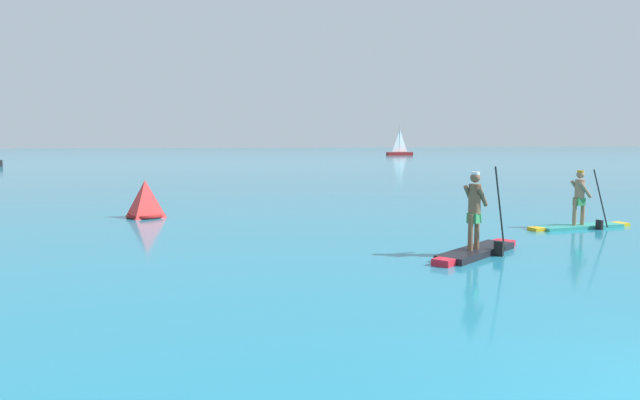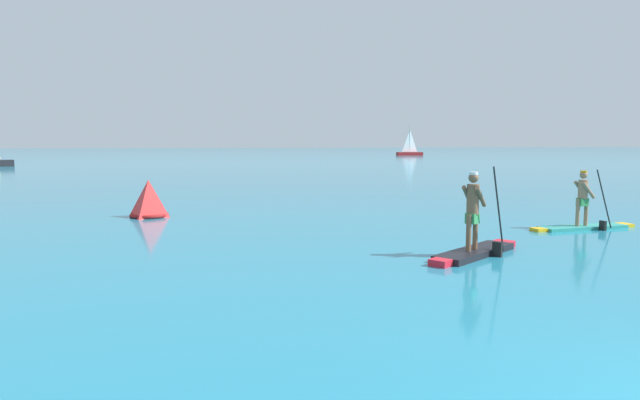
# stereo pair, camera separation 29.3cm
# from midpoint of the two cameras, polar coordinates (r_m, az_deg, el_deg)

# --- Properties ---
(paddleboarder_mid_center) EXTENTS (2.84, 2.19, 1.94)m
(paddleboarder_mid_center) POSITION_cam_midpoint_polar(r_m,az_deg,el_deg) (12.75, 14.69, -3.79)
(paddleboarder_mid_center) COLOR black
(paddleboarder_mid_center) RESTS_ON ground
(paddleboarder_far_right) EXTENTS (3.31, 0.93, 1.74)m
(paddleboarder_far_right) POSITION_cam_midpoint_polar(r_m,az_deg,el_deg) (17.72, 24.08, -1.40)
(paddleboarder_far_right) COLOR teal
(paddleboarder_far_right) RESTS_ON ground
(race_marker_buoy) EXTENTS (1.33, 1.33, 1.21)m
(race_marker_buoy) POSITION_cam_midpoint_polar(r_m,az_deg,el_deg) (19.32, -17.40, -0.08)
(race_marker_buoy) COLOR red
(race_marker_buoy) RESTS_ON ground
(sailboat_right_horizon) EXTENTS (4.60, 1.53, 5.49)m
(sailboat_right_horizon) POSITION_cam_midpoint_polar(r_m,az_deg,el_deg) (102.28, 7.86, 4.81)
(sailboat_right_horizon) COLOR #A51E1E
(sailboat_right_horizon) RESTS_ON ground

